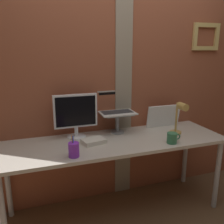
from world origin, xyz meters
name	(u,v)px	position (x,y,z in m)	size (l,w,h in m)	color
ground_plane	(132,214)	(0.00, 0.00, 0.00)	(6.00, 6.00, 0.00)	brown
brick_wall_back	(116,91)	(0.00, 0.48, 1.16)	(3.15, 0.16, 2.31)	brown
desk	(115,148)	(-0.14, 0.10, 0.69)	(2.10, 0.65, 0.76)	beige
monitor	(76,113)	(-0.47, 0.30, 1.00)	(0.41, 0.18, 0.42)	white
laptop_stand	(118,120)	(-0.05, 0.30, 0.89)	(0.28, 0.22, 0.20)	gray
laptop	(116,107)	(-0.05, 0.37, 1.01)	(0.35, 0.27, 0.22)	silver
whiteboard_panel	(163,116)	(0.50, 0.32, 0.88)	(0.39, 0.02, 0.24)	white
desk_lamp	(180,115)	(0.51, 0.04, 0.96)	(0.12, 0.20, 0.33)	tan
pen_cup	(74,150)	(-0.57, -0.13, 0.82)	(0.09, 0.09, 0.18)	purple
coffee_mug	(172,138)	(0.32, -0.13, 0.81)	(0.13, 0.09, 0.10)	#33724C
paper_clutter_stack	(93,141)	(-0.35, 0.10, 0.78)	(0.20, 0.14, 0.04)	silver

